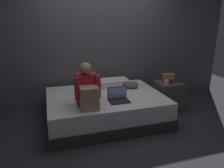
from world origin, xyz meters
The scene contains 10 objects.
ground_plane centered at (0.00, 0.00, 0.00)m, with size 8.00×8.00×0.00m, color #2D2D33.
wall_back centered at (0.00, 1.20, 1.35)m, with size 5.60×0.10×2.70m, color #4C4F54.
bed centered at (-0.20, 0.30, 0.23)m, with size 2.00×1.50×0.47m.
nightstand centered at (1.10, 0.37, 0.28)m, with size 0.44×0.46×0.56m.
person_sitting centered at (-0.58, -0.09, 0.72)m, with size 0.39×0.44×0.66m.
laptop centered at (-0.07, -0.04, 0.52)m, with size 0.32×0.23×0.22m.
pillow centered at (0.10, 0.75, 0.53)m, with size 0.56×0.36×0.13m, color silver.
book_stack centered at (1.09, 0.38, 0.65)m, with size 0.22×0.17×0.16m.
mug centered at (0.97, 0.25, 0.61)m, with size 0.08×0.08×0.09m, color #BCB2A3.
clothes_pile centered at (0.36, 0.56, 0.53)m, with size 0.31×0.28×0.13m.
Camera 1 is at (-1.11, -3.08, 1.74)m, focal length 34.29 mm.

